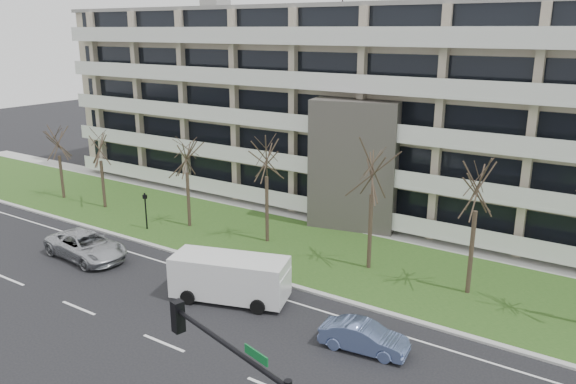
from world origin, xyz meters
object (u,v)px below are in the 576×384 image
Objects in this scene: white_van at (231,275)px; pedestrian_signal at (146,206)px; silver_pickup at (86,246)px; blue_sedan at (364,337)px.

pedestrian_signal reaches higher than white_van.
silver_pickup is 0.91× the size of white_van.
silver_pickup is at bearing 165.47° from white_van.
pedestrian_signal is at bearing 66.81° from blue_sedan.
silver_pickup is 10.93m from white_van.
white_van is 2.39× the size of pedestrian_signal.
white_van is (10.89, 0.61, 0.59)m from silver_pickup.
white_van is at bearing -82.49° from silver_pickup.
white_van is at bearing -32.40° from pedestrian_signal.
white_van is at bearing 78.48° from blue_sedan.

